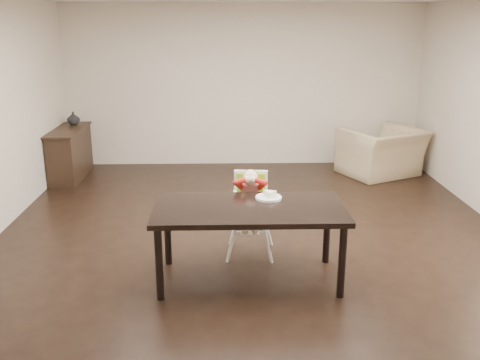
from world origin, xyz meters
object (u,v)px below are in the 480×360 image
object	(u,v)px
dining_table	(249,215)
sideboard	(70,153)
high_chair	(250,194)
armchair	(382,144)

from	to	relation	value
dining_table	sideboard	bearing A→B (deg)	126.93
high_chair	sideboard	world-z (taller)	high_chair
armchair	sideboard	world-z (taller)	armchair
high_chair	armchair	bearing A→B (deg)	57.08
armchair	sideboard	xyz separation A→B (m)	(-4.98, -0.01, -0.11)
high_chair	armchair	distance (m)	3.73
dining_table	sideboard	distance (m)	4.48
dining_table	sideboard	size ratio (longest dim) A/B	1.43
high_chair	sideboard	bearing A→B (deg)	137.13
sideboard	armchair	bearing A→B (deg)	0.16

